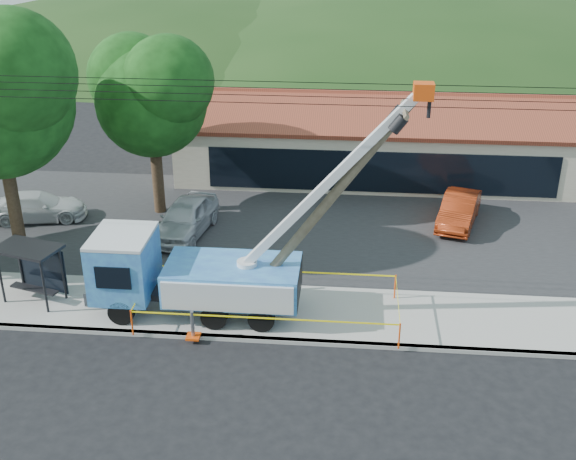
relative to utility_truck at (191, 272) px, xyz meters
The scene contains 15 objects.
ground 5.31m from the utility_truck, 48.09° to the right, with size 120.00×120.00×0.00m, color black.
curb 4.09m from the utility_truck, 25.84° to the right, with size 60.00×0.25×0.15m, color #AAA69F.
sidewalk 3.77m from the utility_truck, ahead, with size 60.00×4.00×0.15m, color #AAA69F.
parking_lot 9.10m from the utility_truck, 68.07° to the left, with size 60.00×12.00×0.10m, color #28282B.
strip_mall 17.84m from the utility_truck, 65.73° to the left, with size 22.50×8.53×4.67m.
tree_lot 10.91m from the utility_truck, 111.54° to the left, with size 6.30×5.60×8.94m.
hill_west 52.63m from the utility_truck, 102.81° to the left, with size 78.40×56.00×28.00m, color #1A3814.
hill_center 53.02m from the utility_truck, 75.42° to the left, with size 89.60×64.00×32.00m, color #1A3814.
utility_truck is the anchor object (origin of this frame).
leaning_pole 6.03m from the utility_truck, ahead, with size 6.58×2.01×8.91m.
bus_shelter 6.26m from the utility_truck, behind, with size 2.71×2.08×2.32m.
caution_tape 3.06m from the utility_truck, ahead, with size 9.53×3.53×1.02m.
car_silver 7.21m from the utility_truck, 104.69° to the left, with size 1.96×4.87×1.66m, color silver.
car_red 14.37m from the utility_truck, 39.55° to the left, with size 1.54×4.41×1.45m, color maroon.
car_white 12.25m from the utility_truck, 140.24° to the left, with size 1.89×4.64×1.35m, color silver.
Camera 1 is at (2.39, -19.39, 14.58)m, focal length 45.00 mm.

